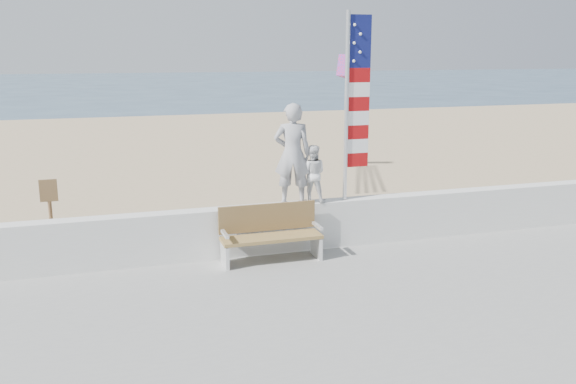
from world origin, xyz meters
name	(u,v)px	position (x,y,z in m)	size (l,w,h in m)	color
ground	(310,300)	(0.00, 0.00, 0.00)	(220.00, 220.00, 0.00)	#304A61
sand	(209,183)	(0.00, 9.00, 0.04)	(90.00, 40.00, 0.08)	tan
seawall	(275,228)	(0.00, 2.00, 0.63)	(30.00, 0.35, 0.90)	silver
adult	(292,154)	(0.35, 2.00, 2.02)	(0.68, 0.45, 1.87)	gray
child	(312,174)	(0.74, 2.00, 1.62)	(0.53, 0.41, 1.08)	white
bench	(270,233)	(-0.22, 1.55, 0.69)	(1.80, 0.57, 1.00)	olive
flag	(353,99)	(1.53, 2.00, 2.99)	(0.50, 0.08, 3.50)	silver
parafoil_kite	(353,69)	(2.54, 4.38, 3.47)	(0.90, 0.71, 0.64)	red
sign	(50,210)	(-3.99, 3.34, 0.94)	(0.32, 0.07, 1.46)	brown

